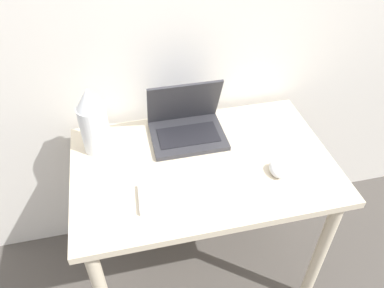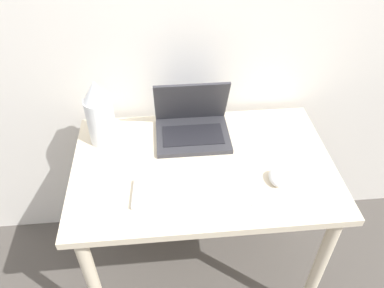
{
  "view_description": "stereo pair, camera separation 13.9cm",
  "coord_description": "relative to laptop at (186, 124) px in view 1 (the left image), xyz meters",
  "views": [
    {
      "loc": [
        -0.28,
        -0.7,
        1.77
      ],
      "look_at": [
        -0.04,
        0.33,
        0.86
      ],
      "focal_mm": 35.0,
      "sensor_mm": 36.0,
      "label": 1
    },
    {
      "loc": [
        -0.14,
        -0.72,
        1.77
      ],
      "look_at": [
        -0.04,
        0.33,
        0.86
      ],
      "focal_mm": 35.0,
      "sensor_mm": 36.0,
      "label": 2
    }
  ],
  "objects": [
    {
      "name": "laptop",
      "position": [
        0.0,
        0.0,
        0.0
      ],
      "size": [
        0.3,
        0.24,
        0.24
      ],
      "color": "#333338",
      "rests_on": "desk"
    },
    {
      "name": "keyboard",
      "position": [
        -0.04,
        -0.34,
        -0.04
      ],
      "size": [
        0.42,
        0.16,
        0.02
      ],
      "color": "silver",
      "rests_on": "desk"
    },
    {
      "name": "desk",
      "position": [
        0.03,
        -0.19,
        -0.17
      ],
      "size": [
        1.02,
        0.65,
        0.76
      ],
      "color": "beige",
      "rests_on": "ground_plane"
    },
    {
      "name": "mouse",
      "position": [
        0.28,
        -0.31,
        -0.03
      ],
      "size": [
        0.05,
        0.09,
        0.04
      ],
      "color": "silver",
      "rests_on": "desk"
    },
    {
      "name": "vase",
      "position": [
        -0.37,
        -0.01,
        0.09
      ],
      "size": [
        0.11,
        0.11,
        0.29
      ],
      "color": "white",
      "rests_on": "desk"
    },
    {
      "name": "wall_back",
      "position": [
        0.03,
        0.21,
        0.44
      ],
      "size": [
        6.0,
        0.05,
        2.5
      ],
      "color": "silver",
      "rests_on": "ground_plane"
    }
  ]
}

